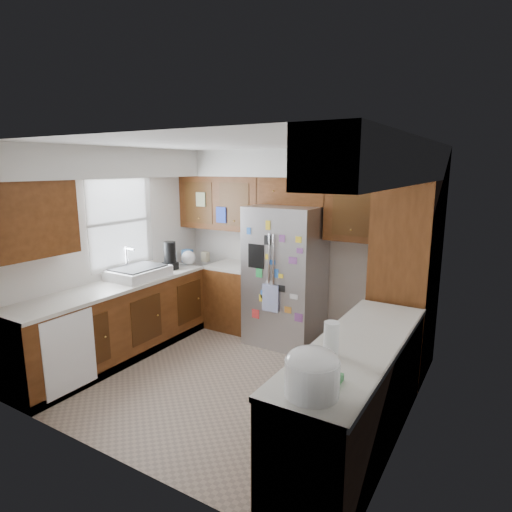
# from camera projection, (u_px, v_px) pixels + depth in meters

# --- Properties ---
(floor) EXTENTS (3.60, 3.60, 0.00)m
(floor) POSITION_uv_depth(u_px,v_px,m) (235.00, 378.00, 4.71)
(floor) COLOR gray
(floor) RESTS_ON ground
(room_shell) EXTENTS (3.64, 3.24, 2.52)m
(room_shell) POSITION_uv_depth(u_px,v_px,m) (243.00, 209.00, 4.69)
(room_shell) COLOR silver
(room_shell) RESTS_ON ground
(left_counter_run) EXTENTS (1.36, 3.20, 0.92)m
(left_counter_run) POSITION_uv_depth(u_px,v_px,m) (145.00, 318.00, 5.33)
(left_counter_run) COLOR #46230D
(left_counter_run) RESTS_ON ground
(right_counter_run) EXTENTS (0.63, 2.25, 0.92)m
(right_counter_run) POSITION_uv_depth(u_px,v_px,m) (355.00, 401.00, 3.47)
(right_counter_run) COLOR #46230D
(right_counter_run) RESTS_ON ground
(pantry) EXTENTS (0.60, 0.90, 2.15)m
(pantry) POSITION_uv_depth(u_px,v_px,m) (405.00, 279.00, 4.70)
(pantry) COLOR #46230D
(pantry) RESTS_ON ground
(fridge) EXTENTS (0.90, 0.79, 1.80)m
(fridge) POSITION_uv_depth(u_px,v_px,m) (286.00, 275.00, 5.53)
(fridge) COLOR #ABABB0
(fridge) RESTS_ON ground
(bridge_cabinet) EXTENTS (0.96, 0.34, 0.35)m
(bridge_cabinet) POSITION_uv_depth(u_px,v_px,m) (295.00, 191.00, 5.50)
(bridge_cabinet) COLOR #46230D
(bridge_cabinet) RESTS_ON fridge
(fridge_top_items) EXTENTS (0.56, 0.35, 0.30)m
(fridge_top_items) POSITION_uv_depth(u_px,v_px,m) (290.00, 166.00, 5.48)
(fridge_top_items) COLOR #10289D
(fridge_top_items) RESTS_ON bridge_cabinet
(sink_assembly) EXTENTS (0.52, 0.70, 0.37)m
(sink_assembly) POSITION_uv_depth(u_px,v_px,m) (138.00, 272.00, 5.34)
(sink_assembly) COLOR white
(sink_assembly) RESTS_ON left_counter_run
(left_counter_clutter) EXTENTS (0.33, 0.91, 0.38)m
(left_counter_clutter) POSITION_uv_depth(u_px,v_px,m) (179.00, 257.00, 5.93)
(left_counter_clutter) COLOR black
(left_counter_clutter) RESTS_ON left_counter_run
(rice_cooker) EXTENTS (0.34, 0.34, 0.30)m
(rice_cooker) POSITION_uv_depth(u_px,v_px,m) (312.00, 371.00, 2.57)
(rice_cooker) COLOR white
(rice_cooker) RESTS_ON right_counter_run
(paper_towel) EXTENTS (0.11, 0.11, 0.25)m
(paper_towel) POSITION_uv_depth(u_px,v_px,m) (331.00, 339.00, 3.13)
(paper_towel) COLOR white
(paper_towel) RESTS_ON right_counter_run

